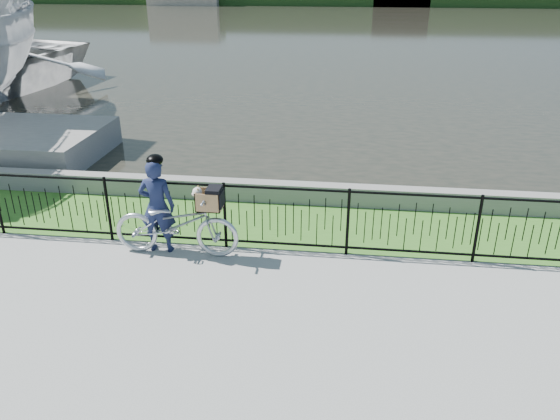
# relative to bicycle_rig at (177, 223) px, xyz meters

# --- Properties ---
(ground) EXTENTS (120.00, 120.00, 0.00)m
(ground) POSITION_rel_bicycle_rig_xyz_m (1.72, -1.28, -0.54)
(ground) COLOR gray
(ground) RESTS_ON ground
(grass_strip) EXTENTS (60.00, 2.00, 0.01)m
(grass_strip) POSITION_rel_bicycle_rig_xyz_m (1.72, 1.32, -0.54)
(grass_strip) COLOR #386D22
(grass_strip) RESTS_ON ground
(water) EXTENTS (120.00, 120.00, 0.00)m
(water) POSITION_rel_bicycle_rig_xyz_m (1.72, 31.72, -0.54)
(water) COLOR #28261E
(water) RESTS_ON ground
(quay_wall) EXTENTS (60.00, 0.30, 0.40)m
(quay_wall) POSITION_rel_bicycle_rig_xyz_m (1.72, 2.32, -0.34)
(quay_wall) COLOR slate
(quay_wall) RESTS_ON ground
(fence) EXTENTS (14.00, 0.06, 1.15)m
(fence) POSITION_rel_bicycle_rig_xyz_m (1.72, 0.32, 0.03)
(fence) COLOR black
(fence) RESTS_ON ground
(bicycle_rig) EXTENTS (2.03, 0.71, 1.21)m
(bicycle_rig) POSITION_rel_bicycle_rig_xyz_m (0.00, 0.00, 0.00)
(bicycle_rig) COLOR silver
(bicycle_rig) RESTS_ON ground
(cyclist) EXTENTS (0.59, 0.40, 1.65)m
(cyclist) POSITION_rel_bicycle_rig_xyz_m (-0.33, 0.08, 0.28)
(cyclist) COLOR #161D3D
(cyclist) RESTS_ON ground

